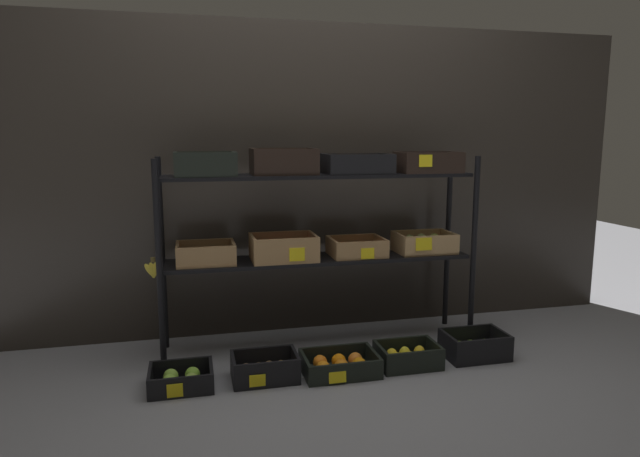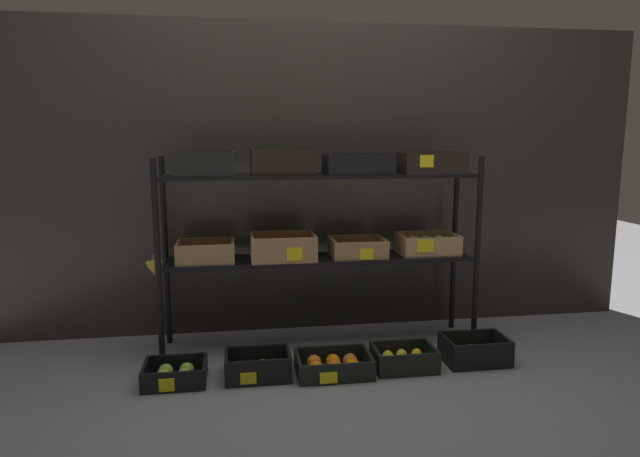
# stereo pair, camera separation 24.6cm
# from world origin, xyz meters

# --- Properties ---
(ground_plane) EXTENTS (10.00, 10.00, 0.00)m
(ground_plane) POSITION_xyz_m (0.00, 0.00, 0.00)
(ground_plane) COLOR gray
(storefront_wall) EXTENTS (4.13, 0.12, 1.85)m
(storefront_wall) POSITION_xyz_m (0.00, 0.36, 0.92)
(storefront_wall) COLOR #2D2823
(storefront_wall) RESTS_ON ground_plane
(display_rack) EXTENTS (1.84, 0.36, 1.12)m
(display_rack) POSITION_xyz_m (0.00, -0.01, 0.76)
(display_rack) COLOR black
(display_rack) RESTS_ON ground_plane
(crate_ground_apple_green) EXTENTS (0.30, 0.24, 0.10)m
(crate_ground_apple_green) POSITION_xyz_m (-0.77, -0.39, 0.04)
(crate_ground_apple_green) COLOR black
(crate_ground_apple_green) RESTS_ON ground_plane
(crate_ground_kiwi) EXTENTS (0.32, 0.22, 0.13)m
(crate_ground_kiwi) POSITION_xyz_m (-0.37, -0.39, 0.05)
(crate_ground_kiwi) COLOR black
(crate_ground_kiwi) RESTS_ON ground_plane
(crate_ground_orange) EXTENTS (0.38, 0.27, 0.10)m
(crate_ground_orange) POSITION_xyz_m (0.01, -0.41, 0.04)
(crate_ground_orange) COLOR black
(crate_ground_orange) RESTS_ON ground_plane
(crate_ground_lemon) EXTENTS (0.32, 0.22, 0.12)m
(crate_ground_lemon) POSITION_xyz_m (0.38, -0.40, 0.05)
(crate_ground_lemon) COLOR black
(crate_ground_lemon) RESTS_ON ground_plane
(crate_ground_rightmost_apple_green) EXTENTS (0.33, 0.23, 0.14)m
(crate_ground_rightmost_apple_green) POSITION_xyz_m (0.78, -0.38, 0.05)
(crate_ground_rightmost_apple_green) COLOR black
(crate_ground_rightmost_apple_green) RESTS_ON ground_plane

